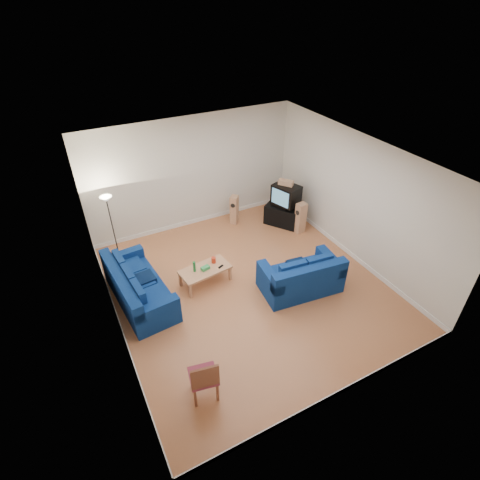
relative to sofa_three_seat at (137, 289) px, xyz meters
name	(u,v)px	position (x,y,z in m)	size (l,w,h in m)	color
room	(249,233)	(2.43, -0.73, 1.22)	(6.01, 6.51, 3.21)	brown
sofa_three_seat	(137,289)	(0.00, 0.00, 0.00)	(1.19, 2.36, 0.88)	#051E53
sofa_loveseat	(301,278)	(3.48, -1.41, 0.02)	(1.91, 1.21, 0.91)	#051E53
coffee_table	(205,270)	(1.59, -0.15, 0.05)	(1.25, 0.74, 0.43)	tan
bottle	(194,267)	(1.34, -0.13, 0.24)	(0.06, 0.06, 0.27)	#197233
tissue_box	(205,268)	(1.59, -0.18, 0.14)	(0.20, 0.11, 0.08)	green
red_canister	(214,260)	(1.87, -0.03, 0.18)	(0.11, 0.11, 0.15)	red
remote	(221,267)	(1.95, -0.26, 0.11)	(0.15, 0.05, 0.02)	black
tv_stand	(282,215)	(4.67, 1.25, -0.03)	(0.98, 0.55, 0.60)	black
av_receiver	(281,204)	(4.63, 1.30, 0.33)	(0.46, 0.38, 0.11)	black
television	(286,195)	(4.71, 1.20, 0.66)	(0.74, 0.86, 0.57)	black
centre_speaker	(286,183)	(4.71, 1.25, 1.02)	(0.42, 0.17, 0.15)	tan
speaker_left	(234,210)	(3.44, 1.97, 0.12)	(0.33, 0.33, 0.88)	tan
speaker_right	(300,218)	(4.88, 0.65, 0.14)	(0.31, 0.25, 0.92)	tan
floor_lamp	(108,208)	(-0.02, 1.97, 1.11)	(0.30, 0.30, 1.74)	black
dining_chair	(204,378)	(0.39, -2.93, 0.22)	(0.55, 0.55, 0.99)	brown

